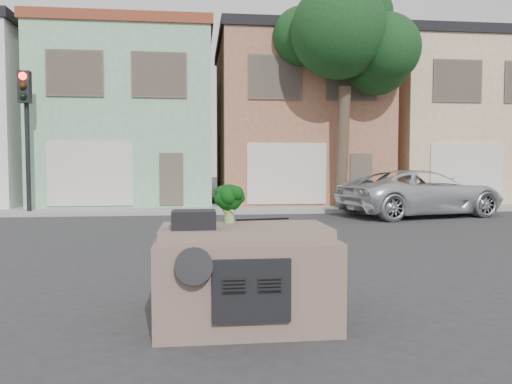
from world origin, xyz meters
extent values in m
plane|color=#303033|center=(0.00, 0.00, 0.00)|extent=(120.00, 120.00, 0.00)
cube|color=gray|center=(0.00, 10.50, 0.07)|extent=(40.00, 3.00, 0.15)
cube|color=#8CBF96|center=(-3.50, 14.50, 3.77)|extent=(7.20, 8.20, 7.55)
cube|color=#A2674D|center=(4.00, 14.50, 3.77)|extent=(7.20, 8.20, 7.55)
cube|color=#D4B58D|center=(11.50, 14.50, 3.77)|extent=(7.20, 8.20, 7.55)
imported|color=silver|center=(7.25, 7.79, 0.00)|extent=(6.29, 3.96, 1.62)
cube|color=black|center=(-6.50, 9.50, 2.55)|extent=(0.40, 0.40, 5.10)
cube|color=#153B18|center=(5.00, 9.80, 4.25)|extent=(4.40, 4.00, 8.50)
cube|color=#745C52|center=(0.00, -3.00, 0.56)|extent=(2.00, 1.80, 1.12)
cube|color=black|center=(-0.58, -3.35, 1.22)|extent=(0.48, 0.38, 0.20)
cube|color=black|center=(0.28, -2.62, 1.13)|extent=(0.69, 0.15, 0.02)
cube|color=black|center=(-0.16, -2.86, 1.36)|extent=(0.40, 0.40, 0.48)
camera|label=1|loc=(-0.53, -8.87, 1.84)|focal=35.00mm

